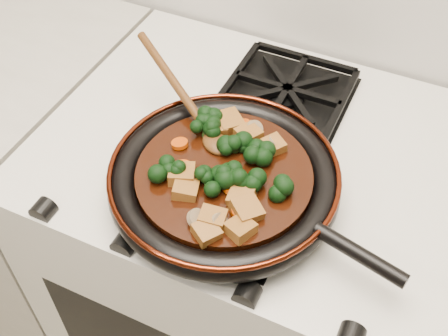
% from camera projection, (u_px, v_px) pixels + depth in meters
% --- Properties ---
extents(stove, '(0.76, 0.60, 0.90)m').
position_uv_depth(stove, '(249.00, 279.00, 1.32)').
color(stove, beige).
rests_on(stove, ground).
extents(burner_grate_front, '(0.23, 0.23, 0.03)m').
position_uv_depth(burner_grate_front, '(225.00, 197.00, 0.89)').
color(burner_grate_front, black).
rests_on(burner_grate_front, stove).
extents(burner_grate_back, '(0.23, 0.23, 0.03)m').
position_uv_depth(burner_grate_back, '(287.00, 93.00, 1.06)').
color(burner_grate_back, black).
rests_on(burner_grate_back, stove).
extents(skillet, '(0.48, 0.36, 0.05)m').
position_uv_depth(skillet, '(225.00, 180.00, 0.88)').
color(skillet, black).
rests_on(skillet, burner_grate_front).
extents(braising_sauce, '(0.28, 0.28, 0.02)m').
position_uv_depth(braising_sauce, '(224.00, 177.00, 0.87)').
color(braising_sauce, black).
rests_on(braising_sauce, skillet).
extents(tofu_cube_0, '(0.06, 0.06, 0.03)m').
position_uv_depth(tofu_cube_0, '(247.00, 210.00, 0.81)').
color(tofu_cube_0, brown).
rests_on(tofu_cube_0, braising_sauce).
extents(tofu_cube_1, '(0.05, 0.05, 0.03)m').
position_uv_depth(tofu_cube_1, '(240.00, 229.00, 0.79)').
color(tofu_cube_1, brown).
rests_on(tofu_cube_1, braising_sauce).
extents(tofu_cube_2, '(0.05, 0.05, 0.03)m').
position_uv_depth(tofu_cube_2, '(182.00, 175.00, 0.85)').
color(tofu_cube_2, brown).
rests_on(tofu_cube_2, braising_sauce).
extents(tofu_cube_3, '(0.05, 0.05, 0.02)m').
position_uv_depth(tofu_cube_3, '(273.00, 146.00, 0.89)').
color(tofu_cube_3, brown).
rests_on(tofu_cube_3, braising_sauce).
extents(tofu_cube_4, '(0.04, 0.04, 0.02)m').
position_uv_depth(tofu_cube_4, '(242.00, 197.00, 0.82)').
color(tofu_cube_4, brown).
rests_on(tofu_cube_4, braising_sauce).
extents(tofu_cube_5, '(0.06, 0.06, 0.03)m').
position_uv_depth(tofu_cube_5, '(229.00, 122.00, 0.93)').
color(tofu_cube_5, brown).
rests_on(tofu_cube_5, braising_sauce).
extents(tofu_cube_6, '(0.05, 0.05, 0.02)m').
position_uv_depth(tofu_cube_6, '(248.00, 134.00, 0.91)').
color(tofu_cube_6, brown).
rests_on(tofu_cube_6, braising_sauce).
extents(tofu_cube_7, '(0.05, 0.05, 0.02)m').
position_uv_depth(tofu_cube_7, '(207.00, 232.00, 0.78)').
color(tofu_cube_7, brown).
rests_on(tofu_cube_7, braising_sauce).
extents(tofu_cube_8, '(0.05, 0.05, 0.03)m').
position_uv_depth(tofu_cube_8, '(186.00, 190.00, 0.83)').
color(tofu_cube_8, brown).
rests_on(tofu_cube_8, braising_sauce).
extents(tofu_cube_9, '(0.05, 0.05, 0.03)m').
position_uv_depth(tofu_cube_9, '(216.00, 126.00, 0.92)').
color(tofu_cube_9, brown).
rests_on(tofu_cube_9, braising_sauce).
extents(tofu_cube_10, '(0.04, 0.04, 0.02)m').
position_uv_depth(tofu_cube_10, '(212.00, 219.00, 0.80)').
color(tofu_cube_10, brown).
rests_on(tofu_cube_10, braising_sauce).
extents(broccoli_floret_0, '(0.08, 0.08, 0.05)m').
position_uv_depth(broccoli_floret_0, '(283.00, 189.00, 0.83)').
color(broccoli_floret_0, black).
rests_on(broccoli_floret_0, braising_sauce).
extents(broccoli_floret_1, '(0.06, 0.06, 0.07)m').
position_uv_depth(broccoli_floret_1, '(209.00, 183.00, 0.84)').
color(broccoli_floret_1, black).
rests_on(broccoli_floret_1, braising_sauce).
extents(broccoli_floret_2, '(0.09, 0.09, 0.08)m').
position_uv_depth(broccoli_floret_2, '(208.00, 120.00, 0.93)').
color(broccoli_floret_2, black).
rests_on(broccoli_floret_2, braising_sauce).
extents(broccoli_floret_3, '(0.07, 0.07, 0.06)m').
position_uv_depth(broccoli_floret_3, '(258.00, 153.00, 0.88)').
color(broccoli_floret_3, black).
rests_on(broccoli_floret_3, braising_sauce).
extents(broccoli_floret_4, '(0.07, 0.08, 0.07)m').
position_uv_depth(broccoli_floret_4, '(206.00, 131.00, 0.91)').
color(broccoli_floret_4, black).
rests_on(broccoli_floret_4, braising_sauce).
extents(broccoli_floret_5, '(0.08, 0.09, 0.07)m').
position_uv_depth(broccoli_floret_5, '(225.00, 176.00, 0.85)').
color(broccoli_floret_5, black).
rests_on(broccoli_floret_5, braising_sauce).
extents(broccoli_floret_6, '(0.08, 0.08, 0.06)m').
position_uv_depth(broccoli_floret_6, '(169.00, 174.00, 0.85)').
color(broccoli_floret_6, black).
rests_on(broccoli_floret_6, braising_sauce).
extents(broccoli_floret_7, '(0.08, 0.09, 0.07)m').
position_uv_depth(broccoli_floret_7, '(224.00, 177.00, 0.84)').
color(broccoli_floret_7, black).
rests_on(broccoli_floret_7, braising_sauce).
extents(broccoli_floret_8, '(0.08, 0.08, 0.06)m').
position_uv_depth(broccoli_floret_8, '(250.00, 181.00, 0.84)').
color(broccoli_floret_8, black).
rests_on(broccoli_floret_8, braising_sauce).
extents(broccoli_floret_9, '(0.09, 0.08, 0.06)m').
position_uv_depth(broccoli_floret_9, '(235.00, 148.00, 0.89)').
color(broccoli_floret_9, black).
rests_on(broccoli_floret_9, braising_sauce).
extents(carrot_coin_0, '(0.03, 0.03, 0.01)m').
position_uv_depth(carrot_coin_0, '(242.00, 221.00, 0.80)').
color(carrot_coin_0, '#B13904').
rests_on(carrot_coin_0, braising_sauce).
extents(carrot_coin_1, '(0.03, 0.03, 0.01)m').
position_uv_depth(carrot_coin_1, '(241.00, 211.00, 0.81)').
color(carrot_coin_1, '#B13904').
rests_on(carrot_coin_1, braising_sauce).
extents(carrot_coin_2, '(0.03, 0.03, 0.01)m').
position_uv_depth(carrot_coin_2, '(183.00, 167.00, 0.87)').
color(carrot_coin_2, '#B13904').
rests_on(carrot_coin_2, braising_sauce).
extents(carrot_coin_3, '(0.03, 0.03, 0.01)m').
position_uv_depth(carrot_coin_3, '(180.00, 144.00, 0.90)').
color(carrot_coin_3, '#B13904').
rests_on(carrot_coin_3, braising_sauce).
extents(carrot_coin_4, '(0.03, 0.03, 0.02)m').
position_uv_depth(carrot_coin_4, '(232.00, 188.00, 0.84)').
color(carrot_coin_4, '#B13904').
rests_on(carrot_coin_4, braising_sauce).
extents(carrot_coin_5, '(0.03, 0.03, 0.02)m').
position_uv_depth(carrot_coin_5, '(243.00, 126.00, 0.93)').
color(carrot_coin_5, '#B13904').
rests_on(carrot_coin_5, braising_sauce).
extents(mushroom_slice_0, '(0.04, 0.04, 0.02)m').
position_uv_depth(mushroom_slice_0, '(276.00, 143.00, 0.90)').
color(mushroom_slice_0, '#80684A').
rests_on(mushroom_slice_0, braising_sauce).
extents(mushroom_slice_1, '(0.05, 0.05, 0.03)m').
position_uv_depth(mushroom_slice_1, '(219.00, 124.00, 0.93)').
color(mushroom_slice_1, '#80684A').
rests_on(mushroom_slice_1, braising_sauce).
extents(mushroom_slice_2, '(0.03, 0.03, 0.03)m').
position_uv_depth(mushroom_slice_2, '(219.00, 223.00, 0.79)').
color(mushroom_slice_2, '#80684A').
rests_on(mushroom_slice_2, braising_sauce).
extents(mushroom_slice_3, '(0.04, 0.04, 0.03)m').
position_uv_depth(mushroom_slice_3, '(254.00, 129.00, 0.92)').
color(mushroom_slice_3, '#80684A').
rests_on(mushroom_slice_3, braising_sauce).
extents(mushroom_slice_4, '(0.03, 0.04, 0.03)m').
position_uv_depth(mushroom_slice_4, '(197.00, 219.00, 0.80)').
color(mushroom_slice_4, '#80684A').
rests_on(mushroom_slice_4, braising_sauce).
extents(wooden_spoon, '(0.15, 0.11, 0.26)m').
position_uv_depth(wooden_spoon, '(193.00, 109.00, 0.93)').
color(wooden_spoon, '#4C2B10').
rests_on(wooden_spoon, braising_sauce).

